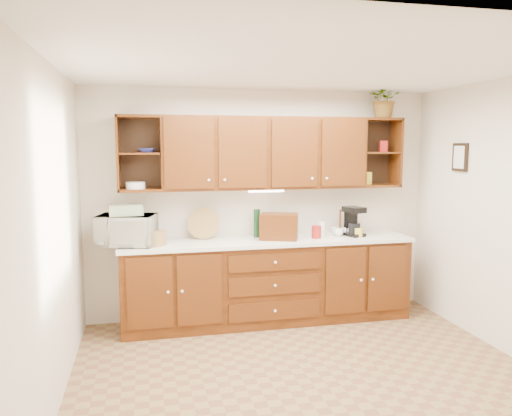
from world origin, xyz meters
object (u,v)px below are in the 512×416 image
microwave (127,230)px  coffee_maker (353,222)px  potted_plant (384,99)px  bread_box (279,227)px

microwave → coffee_maker: 2.53m
coffee_maker → potted_plant: (0.39, 0.09, 1.41)m
microwave → coffee_maker: bearing=14.6°
coffee_maker → potted_plant: 1.46m
bread_box → potted_plant: size_ratio=0.94×
microwave → bread_box: 1.64m
bread_box → potted_plant: (1.29, 0.13, 1.42)m
microwave → potted_plant: potted_plant is taller
coffee_maker → potted_plant: size_ratio=0.77×
microwave → bread_box: microwave is taller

